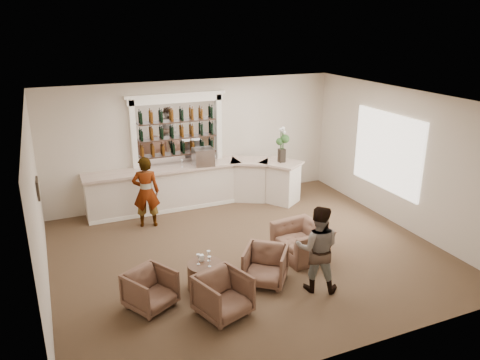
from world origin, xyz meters
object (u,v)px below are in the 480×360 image
object	(u,v)px
bar_counter	(196,186)
flower_vase	(282,142)
guest	(318,249)
armchair_right	(265,266)
armchair_center	(223,295)
sommelier	(146,192)
armchair_far	(302,241)
espresso_machine	(203,157)
cocktail_table	(205,276)
armchair_left	(150,290)

from	to	relation	value
bar_counter	flower_vase	size ratio (longest dim) A/B	5.93
guest	armchair_right	bearing A→B (deg)	-4.40
flower_vase	bar_counter	bearing A→B (deg)	164.57
armchair_center	flower_vase	distance (m)	5.56
armchair_right	sommelier	bearing A→B (deg)	150.70
sommelier	guest	bearing A→B (deg)	134.05
armchair_far	espresso_machine	bearing A→B (deg)	-171.39
sommelier	armchair_right	xyz separation A→B (m)	(1.48, -3.47, -0.51)
guest	armchair_right	distance (m)	1.06
cocktail_table	sommelier	bearing A→B (deg)	96.68
cocktail_table	armchair_center	size ratio (longest dim) A/B	0.81
espresso_machine	armchair_center	bearing A→B (deg)	-102.97
cocktail_table	armchair_center	xyz separation A→B (m)	(0.00, -0.91, 0.12)
flower_vase	sommelier	bearing A→B (deg)	-177.90
bar_counter	armchair_left	world-z (taller)	bar_counter
bar_counter	cocktail_table	world-z (taller)	bar_counter
sommelier	espresso_machine	xyz separation A→B (m)	(1.69, 0.69, 0.49)
armchair_center	espresso_machine	xyz separation A→B (m)	(1.32, 4.80, 1.00)
guest	armchair_right	world-z (taller)	guest
sommelier	armchair_center	distance (m)	4.16
cocktail_table	armchair_center	bearing A→B (deg)	-89.92
cocktail_table	armchair_far	xyz separation A→B (m)	(2.27, 0.35, 0.10)
guest	sommelier	bearing A→B (deg)	-29.14
sommelier	armchair_far	bearing A→B (deg)	147.77
cocktail_table	espresso_machine	xyz separation A→B (m)	(1.32, 3.89, 1.12)
sommelier	espresso_machine	bearing A→B (deg)	-142.97
armchair_center	cocktail_table	bearing A→B (deg)	71.43
armchair_center	armchair_right	size ratio (longest dim) A/B	1.03
armchair_right	armchair_far	size ratio (longest dim) A/B	0.73
armchair_far	armchair_right	bearing A→B (deg)	-68.11
armchair_right	espresso_machine	distance (m)	4.29
bar_counter	armchair_right	bearing A→B (deg)	-90.17
guest	cocktail_table	bearing A→B (deg)	7.65
guest	armchair_center	size ratio (longest dim) A/B	2.02
espresso_machine	bar_counter	bearing A→B (deg)	165.53
armchair_center	flower_vase	bearing A→B (deg)	33.13
cocktail_table	espresso_machine	distance (m)	4.25
cocktail_table	flower_vase	world-z (taller)	flower_vase
sommelier	armchair_left	distance (m)	3.52
guest	armchair_right	xyz separation A→B (m)	(-0.77, 0.56, -0.47)
cocktail_table	armchair_left	xyz separation A→B (m)	(-1.08, -0.21, 0.09)
guest	armchair_far	xyz separation A→B (m)	(0.39, 1.19, -0.48)
armchair_far	flower_vase	world-z (taller)	flower_vase
bar_counter	sommelier	bearing A→B (deg)	-153.40
armchair_center	flower_vase	size ratio (longest dim) A/B	0.85
guest	armchair_far	size ratio (longest dim) A/B	1.53
guest	flower_vase	xyz separation A→B (m)	(1.46, 4.17, 0.85)
armchair_left	flower_vase	size ratio (longest dim) A/B	0.79
armchair_center	armchair_right	bearing A→B (deg)	11.28
cocktail_table	guest	size ratio (longest dim) A/B	0.40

